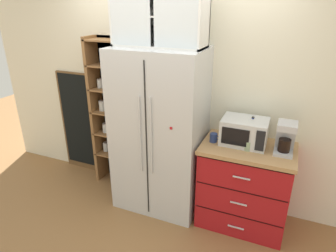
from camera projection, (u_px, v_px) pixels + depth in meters
name	position (u px, v px, depth m)	size (l,w,h in m)	color
ground_plane	(159.00, 202.00, 3.54)	(10.75, 10.75, 0.00)	olive
wall_back_cream	(172.00, 91.00, 3.38)	(5.04, 0.10, 2.55)	silver
refrigerator	(160.00, 132.00, 3.21)	(0.95, 0.65, 1.82)	silver
pantry_shelf_column	(113.00, 112.00, 3.68)	(0.51, 0.29, 1.87)	brown
counter_cabinet	(244.00, 185.00, 3.07)	(0.91, 0.61, 0.91)	#A8161C
microwave	(244.00, 132.00, 2.91)	(0.44, 0.33, 0.26)	silver
coffee_maker	(286.00, 137.00, 2.72)	(0.17, 0.20, 0.31)	#B7B7BC
mug_navy	(214.00, 138.00, 2.97)	(0.11, 0.08, 0.09)	navy
mug_sage	(248.00, 145.00, 2.81)	(0.12, 0.08, 0.10)	#8CA37F
bottle_cobalt	(251.00, 131.00, 2.92)	(0.06, 0.06, 0.28)	navy
upper_cabinet	(160.00, 16.00, 2.79)	(0.91, 0.32, 0.56)	silver
chalkboard_menu	(81.00, 123.00, 4.01)	(0.60, 0.04, 1.40)	brown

